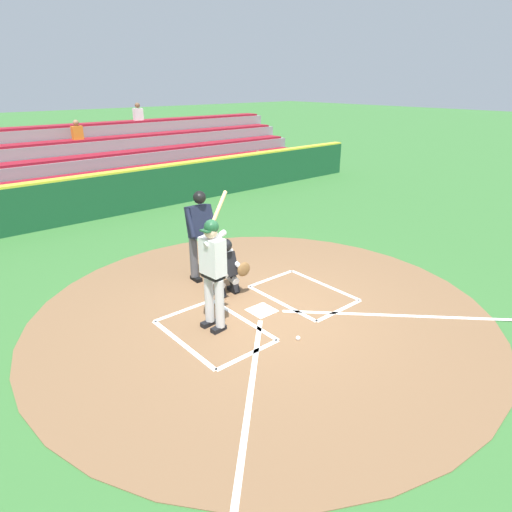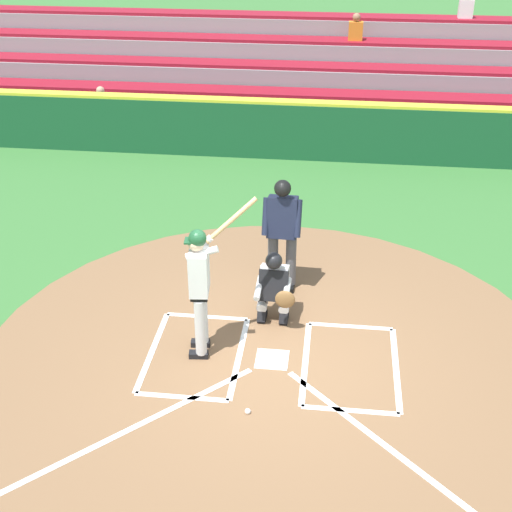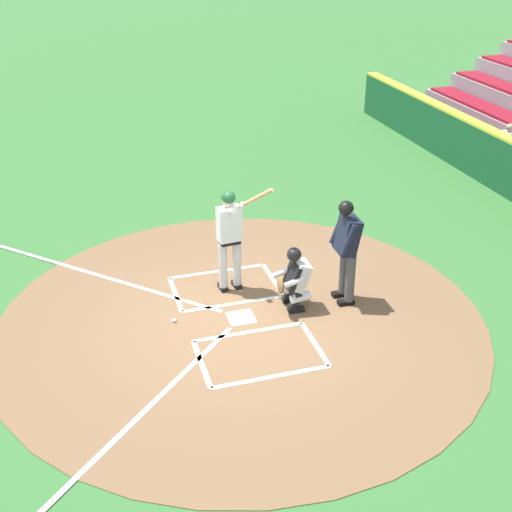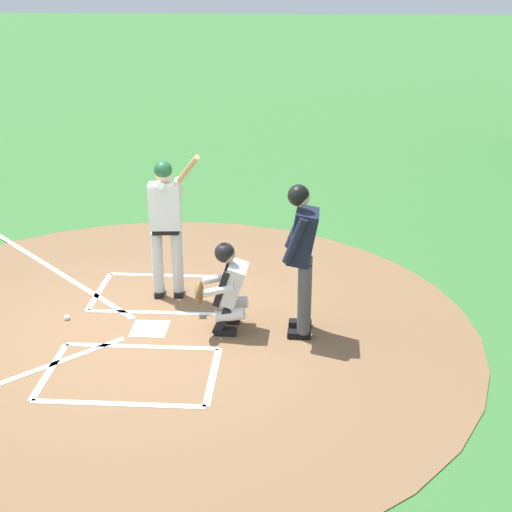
{
  "view_description": "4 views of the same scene",
  "coord_description": "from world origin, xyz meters",
  "px_view_note": "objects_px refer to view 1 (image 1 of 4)",
  "views": [
    {
      "loc": [
        4.6,
        5.23,
        3.83
      ],
      "look_at": [
        -0.29,
        -0.5,
        0.83
      ],
      "focal_mm": 31.09,
      "sensor_mm": 36.0,
      "label": 1
    },
    {
      "loc": [
        -0.68,
        7.6,
        5.88
      ],
      "look_at": [
        0.3,
        -0.72,
        1.19
      ],
      "focal_mm": 49.6,
      "sensor_mm": 36.0,
      "label": 2
    },
    {
      "loc": [
        -8.96,
        2.42,
        5.98
      ],
      "look_at": [
        -0.21,
        -0.19,
        1.24
      ],
      "focal_mm": 46.68,
      "sensor_mm": 36.0,
      "label": 3
    },
    {
      "loc": [
        -7.9,
        -1.79,
        4.18
      ],
      "look_at": [
        0.31,
        -1.29,
        0.88
      ],
      "focal_mm": 51.5,
      "sensor_mm": 36.0,
      "label": 4
    }
  ],
  "objects_px": {
    "catcher": "(226,266)",
    "plate_umpire": "(200,230)",
    "batter": "(213,267)",
    "baseball": "(298,338)"
  },
  "relations": [
    {
      "from": "catcher",
      "to": "plate_umpire",
      "type": "distance_m",
      "value": 1.02
    },
    {
      "from": "batter",
      "to": "catcher",
      "type": "height_order",
      "value": "batter"
    },
    {
      "from": "batter",
      "to": "baseball",
      "type": "bearing_deg",
      "value": 123.18
    },
    {
      "from": "catcher",
      "to": "baseball",
      "type": "relative_size",
      "value": 15.27
    },
    {
      "from": "plate_umpire",
      "to": "catcher",
      "type": "bearing_deg",
      "value": 88.35
    },
    {
      "from": "plate_umpire",
      "to": "baseball",
      "type": "distance_m",
      "value": 3.11
    },
    {
      "from": "catcher",
      "to": "plate_umpire",
      "type": "relative_size",
      "value": 0.61
    },
    {
      "from": "baseball",
      "to": "catcher",
      "type": "bearing_deg",
      "value": -93.52
    },
    {
      "from": "batter",
      "to": "plate_umpire",
      "type": "height_order",
      "value": "batter"
    },
    {
      "from": "catcher",
      "to": "plate_umpire",
      "type": "xyz_separation_m",
      "value": [
        -0.03,
        -0.89,
        0.49
      ]
    }
  ]
}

